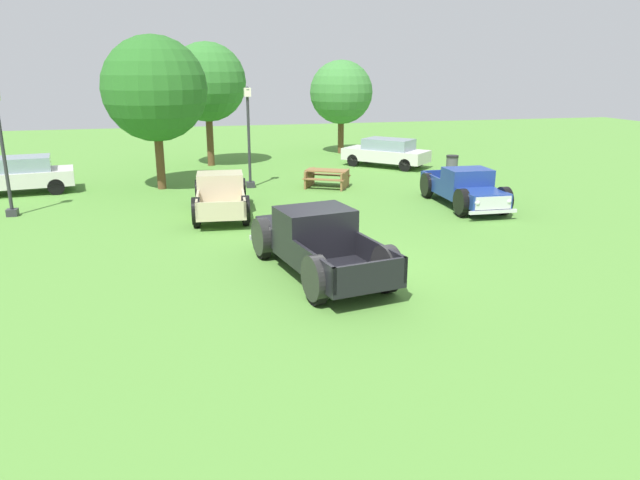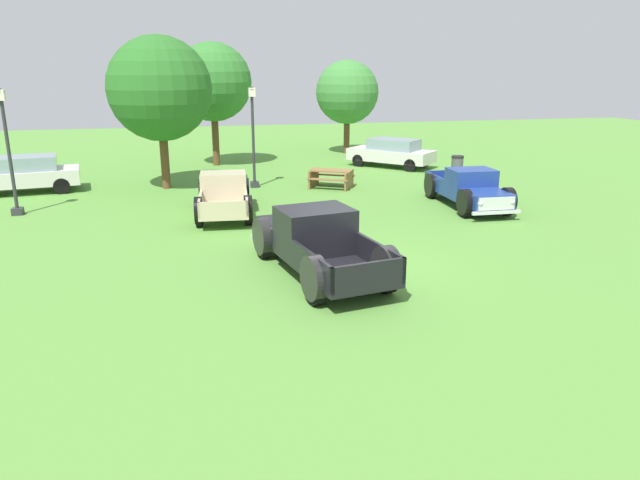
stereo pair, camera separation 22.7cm
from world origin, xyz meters
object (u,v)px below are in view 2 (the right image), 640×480
Objects in this scene: sedan_distant_a at (22,174)px; trash_can at (457,165)px; pickup_truck_behind_left at (224,193)px; pickup_truck_behind_right at (471,190)px; pickup_truck_foreground at (314,240)px; oak_tree_center at (347,92)px; lamp_post_near at (253,135)px; oak_tree_west at (160,89)px; picnic_table at (331,176)px; sedan_distant_b at (392,152)px; lamp_post_far at (9,150)px; oak_tree_east at (213,82)px.

trash_can is at bearing -0.86° from sedan_distant_a.
pickup_truck_behind_left is 9.06m from pickup_truck_behind_right.
pickup_truck_behind_right is at bearing -22.07° from sedan_distant_a.
pickup_truck_foreground is 21.80m from oak_tree_center.
pickup_truck_behind_right is at bearing -87.98° from oak_tree_center.
lamp_post_near is (-0.15, 11.26, 1.46)m from pickup_truck_foreground.
oak_tree_west reaches higher than oak_tree_center.
pickup_truck_behind_right is at bearing -50.90° from picnic_table.
pickup_truck_behind_right is at bearing -92.21° from sedan_distant_b.
sedan_distant_a is 1.08× the size of sedan_distant_b.
pickup_truck_behind_right reaches higher than picnic_table.
pickup_truck_behind_right reaches higher than trash_can.
lamp_post_near is at bearing 19.30° from lamp_post_far.
oak_tree_east reaches higher than pickup_truck_behind_left.
lamp_post_far is (-8.83, -3.09, 0.05)m from lamp_post_near.
lamp_post_far reaches higher than picnic_table.
lamp_post_near is (1.64, 4.39, 1.55)m from pickup_truck_behind_left.
oak_tree_east is (-4.47, 7.32, 3.80)m from picnic_table.
sedan_distant_a is at bearing -153.00° from oak_tree_center.
pickup_truck_behind_left reaches higher than trash_can.
pickup_truck_behind_right is 13.27m from oak_tree_west.
pickup_truck_behind_right is 6.45m from picnic_table.
lamp_post_far is at bearing 170.39° from pickup_truck_behind_right.
oak_tree_east is at bearing 152.60° from trash_can.
picnic_table is at bearing -133.83° from sedan_distant_b.
oak_tree_east is at bearing 66.76° from oak_tree_west.
pickup_truck_foreground is at bearing -106.52° from picnic_table.
pickup_truck_behind_right is at bearing -111.78° from trash_can.
sedan_distant_a is 0.75× the size of oak_tree_west.
pickup_truck_behind_left is 4.94m from lamp_post_near.
oak_tree_east is 1.00× the size of oak_tree_west.
picnic_table is 0.36× the size of oak_tree_east.
oak_tree_east reaches higher than picnic_table.
pickup_truck_behind_right is 0.76× the size of oak_tree_west.
oak_tree_center is (-0.53, 15.15, 2.91)m from pickup_truck_behind_right.
oak_tree_center is (3.53, 10.15, 3.11)m from picnic_table.
oak_tree_east reaches higher than lamp_post_near.
pickup_truck_behind_right is 7.05m from trash_can.
oak_tree_center is at bearing 39.54° from oak_tree_west.
oak_tree_west is at bearing 36.29° from lamp_post_far.
lamp_post_far reaches higher than sedan_distant_b.
oak_tree_west reaches higher than oak_tree_east.
picnic_table is 2.41× the size of trash_can.
oak_tree_west is (5.09, 3.74, 1.88)m from lamp_post_far.
lamp_post_near is 0.68× the size of oak_tree_east.
trash_can is (9.92, 0.72, -1.77)m from lamp_post_near.
sedan_distant_b is 6.27m from oak_tree_center.
lamp_post_far reaches higher than pickup_truck_behind_right.
lamp_post_far reaches higher than trash_can.
sedan_distant_a is at bearing 179.14° from trash_can.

